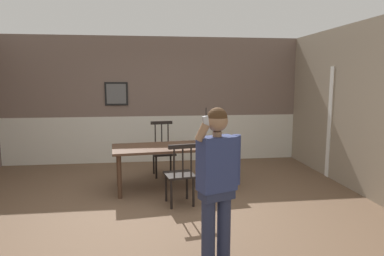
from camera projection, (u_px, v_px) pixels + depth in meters
ground_plane at (158, 208)px, 4.92m from camera, size 7.37×7.37×0.00m
room_back_partition at (153, 103)px, 7.60m from camera, size 6.70×0.17×2.79m
room_right_partition at (377, 110)px, 5.15m from camera, size 0.13×5.84×2.79m
dining_table at (170, 151)px, 5.75m from camera, size 2.02×1.06×0.74m
chair_near_window at (163, 151)px, 6.57m from camera, size 0.48×0.48×1.05m
chair_by_doorway at (180, 174)px, 5.00m from camera, size 0.49×0.49×0.95m
person_figure at (217, 177)px, 3.36m from camera, size 0.50×0.32×1.60m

